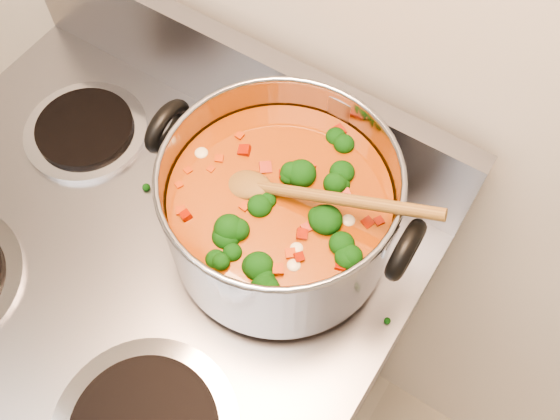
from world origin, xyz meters
name	(u,v)px	position (x,y,z in m)	size (l,w,h in m)	color
electric_range	(167,357)	(-0.03, 1.16, 0.47)	(0.74, 0.67, 1.08)	gray
stockpot	(280,210)	(0.15, 1.31, 1.01)	(0.34, 0.29, 0.17)	#929299
wooden_spoon	(292,192)	(0.16, 1.31, 1.06)	(0.27, 0.09, 0.09)	brown
cooktop_crumbs	(201,297)	(0.10, 1.18, 0.92)	(0.35, 0.05, 0.01)	black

